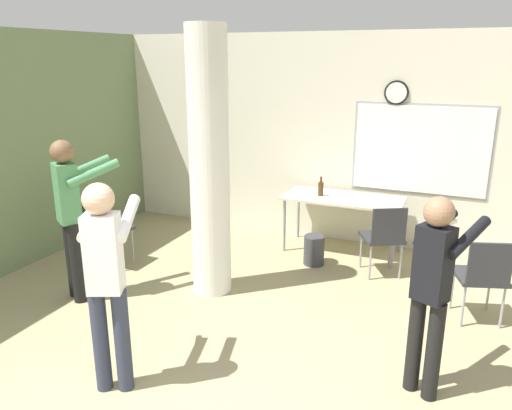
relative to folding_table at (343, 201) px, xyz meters
The scene contains 12 objects.
wall_left_accent 4.12m from the folding_table, 149.62° to the right, with size 0.12×7.00×2.80m.
wall_back 0.87m from the folding_table, 88.63° to the left, with size 8.00×0.15×2.80m.
support_pillar 2.09m from the folding_table, 121.58° to the right, with size 0.42×0.42×2.80m.
folding_table is the anchor object (origin of this frame).
bottle_on_table 0.33m from the folding_table, behind, with size 0.07×0.07×0.25m.
waste_bin 0.78m from the folding_table, 110.36° to the right, with size 0.25×0.25×0.37m.
chair_mid_room 2.11m from the folding_table, 37.29° to the right, with size 0.56×0.56×0.87m.
chair_table_right 0.86m from the folding_table, 41.66° to the right, with size 0.60×0.60×0.87m.
chair_by_left_wall 3.01m from the folding_table, 148.99° to the right, with size 0.45×0.45×0.87m.
person_watching_back 3.31m from the folding_table, 132.87° to the right, with size 0.60×0.68×1.71m.
person_playing_front 3.61m from the folding_table, 104.82° to the right, with size 0.54×0.66×1.65m.
person_playing_side 2.90m from the folding_table, 63.52° to the right, with size 0.52×0.66×1.57m.
Camera 1 is at (1.43, -1.56, 2.49)m, focal length 35.00 mm.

